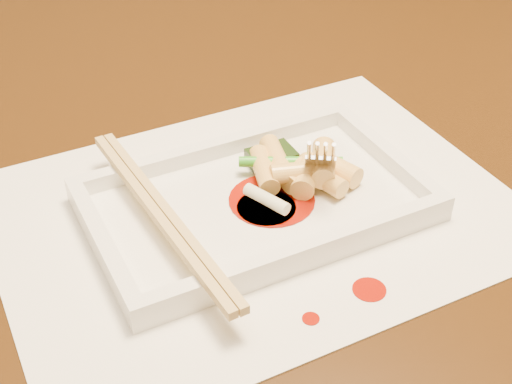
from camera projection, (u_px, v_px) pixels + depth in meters
name	position (u px, v px, depth m)	size (l,w,h in m)	color
table	(235.00, 234.00, 0.70)	(1.40, 0.90, 0.75)	black
placemat	(256.00, 211.00, 0.57)	(0.40, 0.30, 0.00)	white
sauce_splatter_a	(369.00, 290.00, 0.49)	(0.02, 0.02, 0.00)	#991204
sauce_splatter_b	(311.00, 319.00, 0.47)	(0.01, 0.01, 0.00)	#991204
plate_base	(256.00, 206.00, 0.56)	(0.26, 0.16, 0.01)	white
plate_rim_far	(217.00, 148.00, 0.61)	(0.26, 0.01, 0.01)	white
plate_rim_near	(303.00, 252.00, 0.50)	(0.26, 0.01, 0.01)	white
plate_rim_left	(102.00, 242.00, 0.51)	(0.01, 0.14, 0.01)	white
plate_rim_right	(387.00, 155.00, 0.60)	(0.01, 0.14, 0.01)	white
veg_piece	(272.00, 157.00, 0.60)	(0.04, 0.03, 0.01)	black
scallion_white	(267.00, 199.00, 0.54)	(0.01, 0.01, 0.04)	#EAEACC
scallion_green	(291.00, 162.00, 0.58)	(0.01, 0.01, 0.09)	#289017
chopstick_a	(156.00, 215.00, 0.52)	(0.01, 0.23, 0.01)	tan
chopstick_b	(166.00, 211.00, 0.52)	(0.01, 0.23, 0.01)	tan
fork	(326.00, 90.00, 0.55)	(0.09, 0.10, 0.14)	silver
sauce_blob_0	(266.00, 208.00, 0.55)	(0.05, 0.05, 0.00)	#991204
sauce_blob_1	(272.00, 200.00, 0.56)	(0.07, 0.07, 0.00)	#991204
rice_cake_0	(306.00, 176.00, 0.57)	(0.02, 0.02, 0.04)	#FDDA76
rice_cake_1	(303.00, 175.00, 0.57)	(0.02, 0.02, 0.04)	#FDDA76
rice_cake_2	(324.00, 163.00, 0.58)	(0.02, 0.02, 0.05)	#FDDA76
rice_cake_3	(276.00, 158.00, 0.59)	(0.02, 0.02, 0.05)	#FDDA76
rice_cake_4	(337.00, 169.00, 0.58)	(0.02, 0.02, 0.04)	#FDDA76
rice_cake_5	(301.00, 172.00, 0.57)	(0.02, 0.02, 0.05)	#FDDA76
rice_cake_6	(264.00, 170.00, 0.58)	(0.02, 0.02, 0.05)	#FDDA76
rice_cake_7	(320.00, 177.00, 0.57)	(0.02, 0.02, 0.05)	#FDDA76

